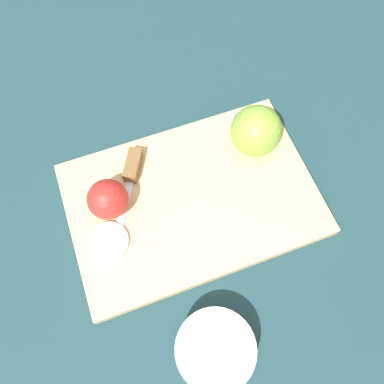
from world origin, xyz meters
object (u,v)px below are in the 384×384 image
at_px(apple_half_left, 256,131).
at_px(apple_half_right, 108,199).
at_px(knife, 132,170).
at_px(bowl, 215,349).

xyz_separation_m(apple_half_left, apple_half_right, (0.26, 0.03, -0.01)).
distance_m(knife, bowl, 0.31).
bearing_deg(bowl, knife, -84.16).
bearing_deg(knife, apple_half_left, 113.98).
height_order(knife, bowl, same).
distance_m(apple_half_left, knife, 0.22).
xyz_separation_m(apple_half_left, knife, (0.21, -0.02, -0.03)).
bearing_deg(knife, apple_half_right, -17.36).
bearing_deg(bowl, apple_half_left, -122.38).
relative_size(apple_half_right, bowl, 0.57).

